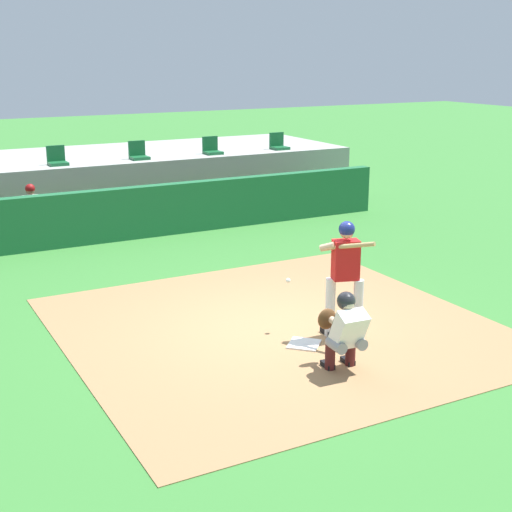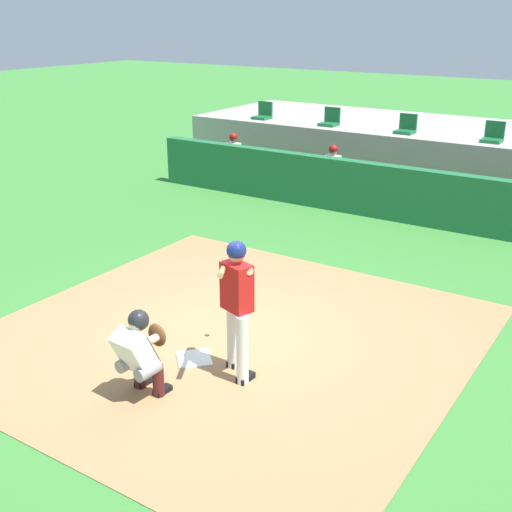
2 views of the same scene
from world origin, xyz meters
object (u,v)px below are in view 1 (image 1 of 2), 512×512
at_px(dugout_player_1, 33,212).
at_px(stadium_seat_4, 212,149).
at_px(catcher_crouched, 344,329).
at_px(stadium_seat_3, 138,154).
at_px(stadium_seat_2, 57,160).
at_px(batter_at_plate, 345,272).
at_px(home_plate, 304,344).
at_px(stadium_seat_5, 278,145).

relative_size(dugout_player_1, stadium_seat_4, 2.71).
distance_m(catcher_crouched, stadium_seat_3, 11.25).
bearing_deg(stadium_seat_4, stadium_seat_2, 180.00).
relative_size(batter_at_plate, dugout_player_1, 1.39).
bearing_deg(catcher_crouched, batter_at_plate, 55.44).
distance_m(home_plate, stadium_seat_3, 10.35).
bearing_deg(catcher_crouched, dugout_player_1, 103.44).
xyz_separation_m(batter_at_plate, stadium_seat_2, (-1.77, 10.17, 0.50)).
height_order(stadium_seat_2, stadium_seat_3, same).
bearing_deg(stadium_seat_5, stadium_seat_2, 180.00).
xyz_separation_m(catcher_crouched, stadium_seat_5, (5.41, 11.16, 0.93)).
distance_m(dugout_player_1, stadium_seat_4, 5.86).
bearing_deg(dugout_player_1, stadium_seat_2, 61.80).
bearing_deg(stadium_seat_2, catcher_crouched, -84.42).
height_order(stadium_seat_2, stadium_seat_4, same).
height_order(home_plate, stadium_seat_5, stadium_seat_5).
height_order(catcher_crouched, stadium_seat_2, stadium_seat_2).
relative_size(batter_at_plate, catcher_crouched, 0.91).
relative_size(catcher_crouched, stadium_seat_5, 4.15).
height_order(home_plate, stadium_seat_4, stadium_seat_4).
relative_size(home_plate, catcher_crouched, 0.22).
relative_size(batter_at_plate, stadium_seat_3, 3.76).
bearing_deg(stadium_seat_4, stadium_seat_5, 0.00).
xyz_separation_m(stadium_seat_2, stadium_seat_4, (4.33, 0.00, 0.00)).
height_order(stadium_seat_3, stadium_seat_5, same).
bearing_deg(stadium_seat_3, stadium_seat_2, 180.00).
relative_size(batter_at_plate, stadium_seat_2, 3.76).
relative_size(stadium_seat_3, stadium_seat_4, 1.00).
xyz_separation_m(batter_at_plate, dugout_player_1, (-2.87, 8.14, -0.36)).
distance_m(home_plate, stadium_seat_4, 10.79).
distance_m(batter_at_plate, stadium_seat_3, 10.19).
bearing_deg(catcher_crouched, stadium_seat_3, 84.49).
relative_size(stadium_seat_3, stadium_seat_5, 1.00).
relative_size(home_plate, batter_at_plate, 0.24).
xyz_separation_m(batter_at_plate, catcher_crouched, (-0.68, -0.99, -0.43)).
bearing_deg(stadium_seat_4, batter_at_plate, -104.12).
bearing_deg(stadium_seat_4, catcher_crouched, -106.20).
distance_m(catcher_crouched, stadium_seat_5, 12.44).
bearing_deg(dugout_player_1, stadium_seat_5, 15.00).
distance_m(batter_at_plate, stadium_seat_5, 11.23).
distance_m(home_plate, batter_at_plate, 1.23).
distance_m(catcher_crouched, dugout_player_1, 9.39).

